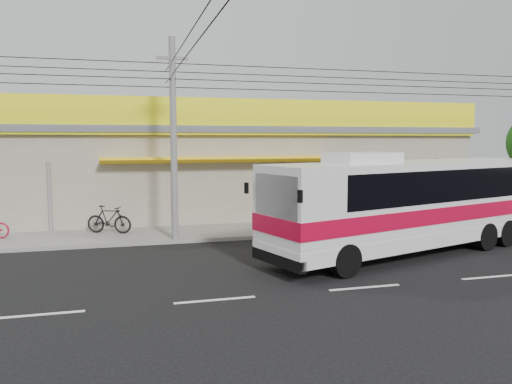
% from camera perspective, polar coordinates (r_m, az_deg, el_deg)
% --- Properties ---
extents(ground, '(120.00, 120.00, 0.00)m').
position_cam_1_polar(ground, '(15.87, 8.13, -8.24)').
color(ground, black).
rests_on(ground, ground).
extents(sidewalk, '(30.00, 3.20, 0.15)m').
position_cam_1_polar(sidewalk, '(21.37, 1.80, -4.29)').
color(sidewalk, slate).
rests_on(sidewalk, ground).
extents(lane_markings, '(50.00, 0.12, 0.01)m').
position_cam_1_polar(lane_markings, '(13.69, 12.31, -10.63)').
color(lane_markings, silver).
rests_on(lane_markings, ground).
extents(storefront_building, '(22.60, 9.20, 5.70)m').
position_cam_1_polar(storefront_building, '(26.43, -1.67, 2.54)').
color(storefront_building, gray).
rests_on(storefront_building, ground).
extents(coach_bus, '(11.54, 5.67, 3.49)m').
position_cam_1_polar(coach_bus, '(17.88, 17.80, -0.77)').
color(coach_bus, silver).
rests_on(coach_bus, ground).
extents(motorbike_dark, '(1.92, 1.25, 1.12)m').
position_cam_1_polar(motorbike_dark, '(20.84, -16.45, -3.02)').
color(motorbike_dark, black).
rests_on(motorbike_dark, sidewalk).
extents(utility_pole, '(34.00, 14.00, 7.61)m').
position_cam_1_polar(utility_pole, '(18.95, -9.53, 13.16)').
color(utility_pole, slate).
rests_on(utility_pole, ground).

